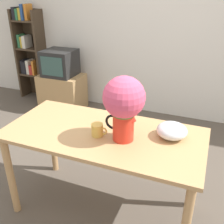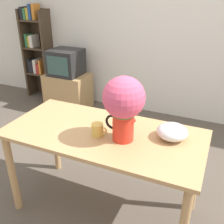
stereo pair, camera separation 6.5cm
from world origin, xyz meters
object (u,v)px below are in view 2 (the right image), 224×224
object	(u,v)px
coffee_mug	(98,130)
white_bowl	(172,132)
tv_set	(66,62)
flower_vase	(124,103)

from	to	relation	value
coffee_mug	white_bowl	bearing A→B (deg)	19.21
white_bowl	tv_set	size ratio (longest dim) A/B	0.49
coffee_mug	tv_set	bearing A→B (deg)	129.07
flower_vase	white_bowl	size ratio (longest dim) A/B	2.11
coffee_mug	white_bowl	distance (m)	0.55
coffee_mug	tv_set	distance (m)	2.29
white_bowl	coffee_mug	bearing A→B (deg)	-160.79
coffee_mug	white_bowl	size ratio (longest dim) A/B	0.55
white_bowl	tv_set	world-z (taller)	tv_set
coffee_mug	tv_set	size ratio (longest dim) A/B	0.27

